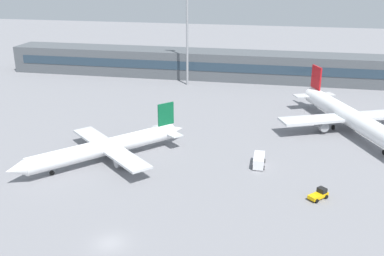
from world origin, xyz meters
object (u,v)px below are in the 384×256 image
airplane_near (104,148)px  floodlight_tower_west (187,29)px  baggage_tug_yellow (319,194)px  airplane_mid (351,118)px  service_van_white (259,160)px

airplane_near → floodlight_tower_west: 63.33m
baggage_tug_yellow → floodlight_tower_west: size_ratio=0.12×
airplane_near → floodlight_tower_west: floodlight_tower_west is taller
airplane_near → airplane_mid: size_ratio=0.67×
baggage_tug_yellow → service_van_white: 15.27m
airplane_near → service_van_white: bearing=7.3°
airplane_mid → service_van_white: bearing=-130.4°
airplane_mid → service_van_white: airplane_mid is taller
airplane_near → baggage_tug_yellow: 41.06m
airplane_near → baggage_tug_yellow: bearing=-10.1°
baggage_tug_yellow → service_van_white: bearing=133.8°
airplane_mid → floodlight_tower_west: (-45.73, 35.05, 14.01)m
airplane_near → service_van_white: (29.81, 3.83, -1.71)m
airplane_near → service_van_white: 30.10m
airplane_mid → baggage_tug_yellow: bearing=-104.5°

